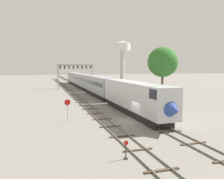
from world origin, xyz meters
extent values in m
plane|color=gray|center=(0.00, 0.00, 0.00)|extent=(400.00, 400.00, 0.00)
cube|color=slate|center=(1.28, 60.00, 0.08)|extent=(0.07, 200.00, 0.16)
cube|color=slate|center=(2.72, 60.00, 0.08)|extent=(0.07, 200.00, 0.16)
cube|color=#473828|center=(2.00, -10.00, 0.05)|extent=(2.60, 0.24, 0.10)
cube|color=#473828|center=(2.00, -6.00, 0.05)|extent=(2.60, 0.24, 0.10)
cube|color=#473828|center=(2.00, -2.00, 0.05)|extent=(2.60, 0.24, 0.10)
cube|color=#473828|center=(2.00, 2.00, 0.05)|extent=(2.60, 0.24, 0.10)
cube|color=#473828|center=(2.00, 6.00, 0.05)|extent=(2.60, 0.24, 0.10)
cube|color=#473828|center=(2.00, 10.00, 0.05)|extent=(2.60, 0.24, 0.10)
cube|color=#473828|center=(2.00, 14.00, 0.05)|extent=(2.60, 0.24, 0.10)
cube|color=#473828|center=(2.00, 18.00, 0.05)|extent=(2.60, 0.24, 0.10)
cube|color=#473828|center=(2.00, 22.00, 0.05)|extent=(2.60, 0.24, 0.10)
cube|color=#473828|center=(2.00, 26.00, 0.05)|extent=(2.60, 0.24, 0.10)
cube|color=#473828|center=(2.00, 30.00, 0.05)|extent=(2.60, 0.24, 0.10)
cube|color=#473828|center=(2.00, 34.00, 0.05)|extent=(2.60, 0.24, 0.10)
cube|color=#473828|center=(2.00, 38.00, 0.05)|extent=(2.60, 0.24, 0.10)
cube|color=#473828|center=(2.00, 42.00, 0.05)|extent=(2.60, 0.24, 0.10)
cube|color=#473828|center=(2.00, 46.00, 0.05)|extent=(2.60, 0.24, 0.10)
cube|color=#473828|center=(2.00, 50.00, 0.05)|extent=(2.60, 0.24, 0.10)
cube|color=#473828|center=(2.00, 54.00, 0.05)|extent=(2.60, 0.24, 0.10)
cube|color=#473828|center=(2.00, 58.00, 0.05)|extent=(2.60, 0.24, 0.10)
cube|color=#473828|center=(2.00, 62.00, 0.05)|extent=(2.60, 0.24, 0.10)
cube|color=#473828|center=(2.00, 66.00, 0.05)|extent=(2.60, 0.24, 0.10)
cube|color=#473828|center=(2.00, 70.00, 0.05)|extent=(2.60, 0.24, 0.10)
cube|color=#473828|center=(2.00, 74.00, 0.05)|extent=(2.60, 0.24, 0.10)
cube|color=#473828|center=(2.00, 78.00, 0.05)|extent=(2.60, 0.24, 0.10)
cube|color=#473828|center=(2.00, 82.00, 0.05)|extent=(2.60, 0.24, 0.10)
cube|color=#473828|center=(2.00, 86.00, 0.05)|extent=(2.60, 0.24, 0.10)
cube|color=#473828|center=(2.00, 90.00, 0.05)|extent=(2.60, 0.24, 0.10)
cube|color=#473828|center=(2.00, 94.00, 0.05)|extent=(2.60, 0.24, 0.10)
cube|color=#473828|center=(2.00, 98.00, 0.05)|extent=(2.60, 0.24, 0.10)
cube|color=#473828|center=(2.00, 102.00, 0.05)|extent=(2.60, 0.24, 0.10)
cube|color=#473828|center=(2.00, 106.00, 0.05)|extent=(2.60, 0.24, 0.10)
cube|color=#473828|center=(2.00, 110.00, 0.05)|extent=(2.60, 0.24, 0.10)
cube|color=#473828|center=(2.00, 114.00, 0.05)|extent=(2.60, 0.24, 0.10)
cube|color=#473828|center=(2.00, 118.00, 0.05)|extent=(2.60, 0.24, 0.10)
cube|color=#473828|center=(2.00, 122.00, 0.05)|extent=(2.60, 0.24, 0.10)
cube|color=#473828|center=(2.00, 126.00, 0.05)|extent=(2.60, 0.24, 0.10)
cube|color=#473828|center=(2.00, 130.00, 0.05)|extent=(2.60, 0.24, 0.10)
cube|color=#473828|center=(2.00, 134.00, 0.05)|extent=(2.60, 0.24, 0.10)
cube|color=#473828|center=(2.00, 138.00, 0.05)|extent=(2.60, 0.24, 0.10)
cube|color=#473828|center=(2.00, 142.00, 0.05)|extent=(2.60, 0.24, 0.10)
cube|color=#473828|center=(2.00, 146.00, 0.05)|extent=(2.60, 0.24, 0.10)
cube|color=#473828|center=(2.00, 150.00, 0.05)|extent=(2.60, 0.24, 0.10)
cube|color=#473828|center=(2.00, 154.00, 0.05)|extent=(2.60, 0.24, 0.10)
cube|color=#473828|center=(2.00, 158.00, 0.05)|extent=(2.60, 0.24, 0.10)
cube|color=slate|center=(-4.22, 40.00, 0.08)|extent=(0.07, 160.00, 0.16)
cube|color=slate|center=(-2.78, 40.00, 0.08)|extent=(0.07, 160.00, 0.16)
cube|color=#473828|center=(-3.50, -14.00, 0.05)|extent=(2.60, 0.24, 0.10)
cube|color=#473828|center=(-3.50, -10.00, 0.05)|extent=(2.60, 0.24, 0.10)
cube|color=#473828|center=(-3.50, -6.00, 0.05)|extent=(2.60, 0.24, 0.10)
cube|color=#473828|center=(-3.50, -2.00, 0.05)|extent=(2.60, 0.24, 0.10)
cube|color=#473828|center=(-3.50, 2.00, 0.05)|extent=(2.60, 0.24, 0.10)
cube|color=#473828|center=(-3.50, 6.00, 0.05)|extent=(2.60, 0.24, 0.10)
cube|color=#473828|center=(-3.50, 10.00, 0.05)|extent=(2.60, 0.24, 0.10)
cube|color=#473828|center=(-3.50, 14.00, 0.05)|extent=(2.60, 0.24, 0.10)
cube|color=#473828|center=(-3.50, 18.00, 0.05)|extent=(2.60, 0.24, 0.10)
cube|color=#473828|center=(-3.50, 22.00, 0.05)|extent=(2.60, 0.24, 0.10)
cube|color=#473828|center=(-3.50, 26.00, 0.05)|extent=(2.60, 0.24, 0.10)
cube|color=#473828|center=(-3.50, 30.00, 0.05)|extent=(2.60, 0.24, 0.10)
cube|color=#473828|center=(-3.50, 34.00, 0.05)|extent=(2.60, 0.24, 0.10)
cube|color=#473828|center=(-3.50, 38.00, 0.05)|extent=(2.60, 0.24, 0.10)
cube|color=#473828|center=(-3.50, 42.00, 0.05)|extent=(2.60, 0.24, 0.10)
cube|color=#473828|center=(-3.50, 46.00, 0.05)|extent=(2.60, 0.24, 0.10)
cube|color=#473828|center=(-3.50, 50.00, 0.05)|extent=(2.60, 0.24, 0.10)
cube|color=#473828|center=(-3.50, 54.00, 0.05)|extent=(2.60, 0.24, 0.10)
cube|color=#473828|center=(-3.50, 58.00, 0.05)|extent=(2.60, 0.24, 0.10)
cube|color=#473828|center=(-3.50, 62.00, 0.05)|extent=(2.60, 0.24, 0.10)
cube|color=#473828|center=(-3.50, 66.00, 0.05)|extent=(2.60, 0.24, 0.10)
cube|color=#473828|center=(-3.50, 70.00, 0.05)|extent=(2.60, 0.24, 0.10)
cube|color=#473828|center=(-3.50, 74.00, 0.05)|extent=(2.60, 0.24, 0.10)
cube|color=#473828|center=(-3.50, 78.00, 0.05)|extent=(2.60, 0.24, 0.10)
cube|color=#473828|center=(-3.50, 82.00, 0.05)|extent=(2.60, 0.24, 0.10)
cube|color=#473828|center=(-3.50, 86.00, 0.05)|extent=(2.60, 0.24, 0.10)
cube|color=#473828|center=(-3.50, 90.00, 0.05)|extent=(2.60, 0.24, 0.10)
cube|color=#473828|center=(-3.50, 94.00, 0.05)|extent=(2.60, 0.24, 0.10)
cube|color=#473828|center=(-3.50, 98.00, 0.05)|extent=(2.60, 0.24, 0.10)
cube|color=#473828|center=(-3.50, 102.00, 0.05)|extent=(2.60, 0.24, 0.10)
cube|color=#473828|center=(-3.50, 106.00, 0.05)|extent=(2.60, 0.24, 0.10)
cube|color=#473828|center=(-3.50, 110.00, 0.05)|extent=(2.60, 0.24, 0.10)
cube|color=#473828|center=(-3.50, 114.00, 0.05)|extent=(2.60, 0.24, 0.10)
cube|color=#473828|center=(-3.50, 118.00, 0.05)|extent=(2.60, 0.24, 0.10)
cube|color=silver|center=(2.00, 4.47, 2.90)|extent=(3.00, 20.95, 3.80)
cone|color=#2D479E|center=(2.00, -6.20, 2.50)|extent=(2.88, 2.60, 2.88)
cube|color=black|center=(2.00, -4.80, 4.04)|extent=(3.04, 1.80, 1.10)
cube|color=black|center=(2.00, 4.47, 0.50)|extent=(2.52, 18.85, 1.00)
cube|color=#9EA3AD|center=(2.00, 26.42, 2.90)|extent=(3.00, 20.95, 3.80)
cube|color=black|center=(2.00, 26.42, 3.30)|extent=(3.04, 19.27, 0.90)
cube|color=black|center=(2.00, 26.42, 0.50)|extent=(2.52, 18.85, 1.00)
cube|color=#9EA3AD|center=(2.00, 48.37, 2.90)|extent=(3.00, 20.95, 3.80)
cube|color=black|center=(2.00, 48.37, 3.30)|extent=(3.04, 19.27, 0.90)
cube|color=black|center=(2.00, 48.37, 0.50)|extent=(2.52, 18.85, 1.00)
cube|color=#9EA3AD|center=(2.00, 70.31, 2.90)|extent=(3.00, 20.95, 3.80)
cube|color=black|center=(2.00, 70.31, 3.30)|extent=(3.04, 19.27, 0.90)
cube|color=black|center=(2.00, 70.31, 0.50)|extent=(2.52, 18.85, 1.00)
cylinder|color=#999BA0|center=(-6.00, 49.01, 4.17)|extent=(0.36, 0.36, 8.33)
cylinder|color=#999BA0|center=(5.50, 49.01, 4.17)|extent=(0.36, 0.36, 8.33)
cube|color=#999BA0|center=(-0.25, 49.01, 7.73)|extent=(12.10, 0.36, 0.50)
cube|color=black|center=(-5.28, 49.06, 7.03)|extent=(0.44, 0.32, 0.90)
sphere|color=yellow|center=(-5.28, 48.87, 7.03)|extent=(0.28, 0.28, 0.28)
cube|color=black|center=(-3.84, 49.06, 7.03)|extent=(0.44, 0.32, 0.90)
sphere|color=red|center=(-3.84, 48.87, 7.03)|extent=(0.28, 0.28, 0.28)
cube|color=black|center=(-2.41, 49.06, 7.03)|extent=(0.44, 0.32, 0.90)
sphere|color=green|center=(-2.41, 48.87, 7.03)|extent=(0.28, 0.28, 0.28)
cube|color=black|center=(-0.97, 49.06, 7.03)|extent=(0.44, 0.32, 0.90)
sphere|color=green|center=(-0.97, 48.87, 7.03)|extent=(0.28, 0.28, 0.28)
cube|color=black|center=(0.47, 49.06, 7.03)|extent=(0.44, 0.32, 0.90)
sphere|color=red|center=(0.47, 48.87, 7.03)|extent=(0.28, 0.28, 0.28)
cube|color=black|center=(1.91, 49.06, 7.03)|extent=(0.44, 0.32, 0.90)
sphere|color=green|center=(1.91, 48.87, 7.03)|extent=(0.28, 0.28, 0.28)
cube|color=black|center=(3.34, 49.06, 7.03)|extent=(0.44, 0.32, 0.90)
sphere|color=yellow|center=(3.34, 48.87, 7.03)|extent=(0.28, 0.28, 0.28)
cube|color=black|center=(4.78, 49.06, 7.03)|extent=(0.44, 0.32, 0.90)
sphere|color=green|center=(4.78, 48.87, 7.03)|extent=(0.28, 0.28, 0.28)
cylinder|color=beige|center=(33.99, 98.89, 8.40)|extent=(2.60, 2.60, 16.80)
cylinder|color=white|center=(33.99, 98.89, 18.91)|extent=(9.33, 9.33, 4.21)
cone|color=white|center=(33.99, 98.89, 21.61)|extent=(9.52, 9.52, 1.20)
cylinder|color=black|center=(-5.10, -11.39, 0.55)|extent=(0.08, 0.08, 1.10)
cylinder|color=red|center=(-5.10, -11.41, 1.28)|extent=(0.36, 0.03, 0.36)
cube|color=#333333|center=(-5.10, -11.39, 0.06)|extent=(0.24, 0.24, 0.12)
cylinder|color=gray|center=(-8.00, 2.23, 1.10)|extent=(0.08, 0.08, 2.20)
cylinder|color=red|center=(-8.00, 2.21, 2.50)|extent=(0.76, 0.03, 0.76)
cylinder|color=brown|center=(18.55, 25.01, 2.83)|extent=(0.56, 0.56, 5.66)
sphere|color=#2D6B28|center=(18.55, 25.01, 8.36)|extent=(7.71, 7.71, 7.71)
camera|label=1|loc=(-11.04, -27.07, 6.94)|focal=36.54mm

